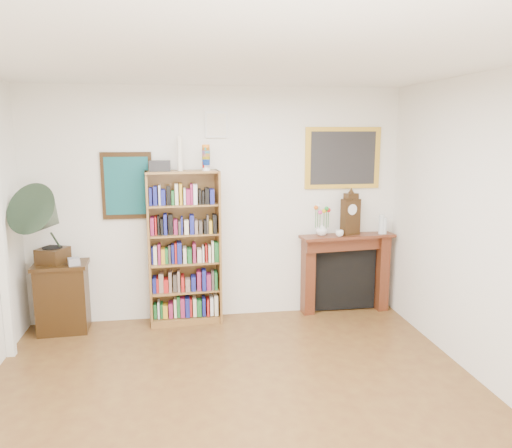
{
  "coord_description": "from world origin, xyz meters",
  "views": [
    {
      "loc": [
        -0.44,
        -3.46,
        2.29
      ],
      "look_at": [
        0.34,
        1.6,
        1.32
      ],
      "focal_mm": 35.0,
      "sensor_mm": 36.0,
      "label": 1
    }
  ],
  "objects_px": {
    "flower_vase": "(322,229)",
    "bottle_left": "(381,224)",
    "side_cabinet": "(63,297)",
    "teacup": "(339,233)",
    "gramophone": "(46,220)",
    "cd_stack": "(74,262)",
    "bottle_right": "(384,226)",
    "bookshelf": "(184,239)",
    "fireplace": "(345,267)",
    "mantel_clock": "(350,215)"
  },
  "relations": [
    {
      "from": "flower_vase",
      "to": "bottle_left",
      "type": "relative_size",
      "value": 0.64
    },
    {
      "from": "side_cabinet",
      "to": "teacup",
      "type": "relative_size",
      "value": 8.18
    },
    {
      "from": "side_cabinet",
      "to": "gramophone",
      "type": "distance_m",
      "value": 0.94
    },
    {
      "from": "flower_vase",
      "to": "teacup",
      "type": "relative_size",
      "value": 1.56
    },
    {
      "from": "side_cabinet",
      "to": "gramophone",
      "type": "bearing_deg",
      "value": -123.39
    },
    {
      "from": "cd_stack",
      "to": "bottle_right",
      "type": "distance_m",
      "value": 3.72
    },
    {
      "from": "bookshelf",
      "to": "bottle_left",
      "type": "xyz_separation_m",
      "value": [
        2.45,
        0.02,
        0.11
      ]
    },
    {
      "from": "fireplace",
      "to": "teacup",
      "type": "xyz_separation_m",
      "value": [
        -0.13,
        -0.13,
        0.46
      ]
    },
    {
      "from": "fireplace",
      "to": "flower_vase",
      "type": "relative_size",
      "value": 7.91
    },
    {
      "from": "gramophone",
      "to": "bottle_right",
      "type": "bearing_deg",
      "value": 27.16
    },
    {
      "from": "bottle_right",
      "to": "mantel_clock",
      "type": "bearing_deg",
      "value": 176.25
    },
    {
      "from": "fireplace",
      "to": "bottle_left",
      "type": "xyz_separation_m",
      "value": [
        0.44,
        -0.06,
        0.54
      ]
    },
    {
      "from": "teacup",
      "to": "bookshelf",
      "type": "bearing_deg",
      "value": 178.4
    },
    {
      "from": "mantel_clock",
      "to": "teacup",
      "type": "height_order",
      "value": "mantel_clock"
    },
    {
      "from": "cd_stack",
      "to": "bottle_right",
      "type": "xyz_separation_m",
      "value": [
        3.71,
        0.18,
        0.26
      ]
    },
    {
      "from": "bookshelf",
      "to": "bottle_right",
      "type": "height_order",
      "value": "bookshelf"
    },
    {
      "from": "bottle_right",
      "to": "bottle_left",
      "type": "bearing_deg",
      "value": 171.64
    },
    {
      "from": "teacup",
      "to": "mantel_clock",
      "type": "bearing_deg",
      "value": 30.79
    },
    {
      "from": "bottle_left",
      "to": "bottle_right",
      "type": "distance_m",
      "value": 0.04
    },
    {
      "from": "side_cabinet",
      "to": "bookshelf",
      "type": "bearing_deg",
      "value": -0.41
    },
    {
      "from": "bookshelf",
      "to": "mantel_clock",
      "type": "bearing_deg",
      "value": -3.66
    },
    {
      "from": "gramophone",
      "to": "flower_vase",
      "type": "distance_m",
      "value": 3.17
    },
    {
      "from": "fireplace",
      "to": "cd_stack",
      "type": "xyz_separation_m",
      "value": [
        -3.24,
        -0.25,
        0.26
      ]
    },
    {
      "from": "fireplace",
      "to": "flower_vase",
      "type": "xyz_separation_m",
      "value": [
        -0.33,
        -0.05,
        0.5
      ]
    },
    {
      "from": "gramophone",
      "to": "cd_stack",
      "type": "bearing_deg",
      "value": 31.28
    },
    {
      "from": "fireplace",
      "to": "gramophone",
      "type": "distance_m",
      "value": 3.58
    },
    {
      "from": "bookshelf",
      "to": "cd_stack",
      "type": "distance_m",
      "value": 1.24
    },
    {
      "from": "gramophone",
      "to": "bottle_right",
      "type": "distance_m",
      "value": 3.97
    },
    {
      "from": "flower_vase",
      "to": "side_cabinet",
      "type": "bearing_deg",
      "value": -178.2
    },
    {
      "from": "gramophone",
      "to": "side_cabinet",
      "type": "bearing_deg",
      "value": 83.69
    },
    {
      "from": "bottle_left",
      "to": "bottle_right",
      "type": "bearing_deg",
      "value": -8.36
    },
    {
      "from": "cd_stack",
      "to": "mantel_clock",
      "type": "distance_m",
      "value": 3.3
    },
    {
      "from": "bottle_left",
      "to": "bottle_right",
      "type": "relative_size",
      "value": 1.2
    },
    {
      "from": "teacup",
      "to": "bottle_right",
      "type": "bearing_deg",
      "value": 6.63
    },
    {
      "from": "side_cabinet",
      "to": "flower_vase",
      "type": "height_order",
      "value": "flower_vase"
    },
    {
      "from": "bottle_left",
      "to": "bottle_right",
      "type": "height_order",
      "value": "bottle_left"
    },
    {
      "from": "side_cabinet",
      "to": "fireplace",
      "type": "relative_size",
      "value": 0.66
    },
    {
      "from": "bottle_right",
      "to": "flower_vase",
      "type": "bearing_deg",
      "value": 178.9
    },
    {
      "from": "fireplace",
      "to": "side_cabinet",
      "type": "bearing_deg",
      "value": 176.61
    },
    {
      "from": "bookshelf",
      "to": "gramophone",
      "type": "xyz_separation_m",
      "value": [
        -1.47,
        -0.2,
        0.31
      ]
    },
    {
      "from": "gramophone",
      "to": "flower_vase",
      "type": "xyz_separation_m",
      "value": [
        3.16,
        0.23,
        -0.25
      ]
    },
    {
      "from": "fireplace",
      "to": "gramophone",
      "type": "xyz_separation_m",
      "value": [
        -3.49,
        -0.28,
        0.75
      ]
    },
    {
      "from": "bookshelf",
      "to": "mantel_clock",
      "type": "distance_m",
      "value": 2.07
    },
    {
      "from": "bookshelf",
      "to": "gramophone",
      "type": "height_order",
      "value": "bookshelf"
    },
    {
      "from": "teacup",
      "to": "bottle_left",
      "type": "bearing_deg",
      "value": 7.65
    },
    {
      "from": "bookshelf",
      "to": "bottle_left",
      "type": "relative_size",
      "value": 8.77
    },
    {
      "from": "teacup",
      "to": "bottle_right",
      "type": "xyz_separation_m",
      "value": [
        0.61,
        0.07,
        0.06
      ]
    },
    {
      "from": "bookshelf",
      "to": "flower_vase",
      "type": "distance_m",
      "value": 1.69
    },
    {
      "from": "bookshelf",
      "to": "cd_stack",
      "type": "bearing_deg",
      "value": -177.22
    },
    {
      "from": "fireplace",
      "to": "teacup",
      "type": "height_order",
      "value": "teacup"
    }
  ]
}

